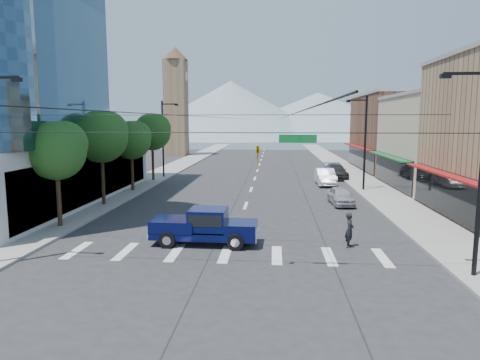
{
  "coord_description": "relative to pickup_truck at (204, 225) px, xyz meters",
  "views": [
    {
      "loc": [
        2.2,
        -19.33,
        6.72
      ],
      "look_at": [
        0.08,
        7.24,
        3.0
      ],
      "focal_mm": 32.0,
      "sensor_mm": 36.0,
      "label": 1
    }
  ],
  "objects": [
    {
      "name": "sidewalk_right",
      "position": [
        13.56,
        36.78,
        -0.95
      ],
      "size": [
        4.0,
        120.0,
        0.15
      ],
      "primitive_type": "cube",
      "color": "gray",
      "rests_on": "ground"
    },
    {
      "name": "tree_midnear",
      "position": [
        -9.51,
        9.88,
        4.56
      ],
      "size": [
        4.09,
        4.09,
        7.52
      ],
      "color": "black",
      "rests_on": "ground"
    },
    {
      "name": "tree_near",
      "position": [
        -9.51,
        2.88,
        3.96
      ],
      "size": [
        3.65,
        3.64,
        6.71
      ],
      "color": "black",
      "rests_on": "ground"
    },
    {
      "name": "parked_car_near",
      "position": [
        9.16,
        11.77,
        -0.32
      ],
      "size": [
        1.95,
        4.27,
        1.42
      ],
      "primitive_type": "imported",
      "rotation": [
        0.0,
        0.0,
        0.07
      ],
      "color": "silver",
      "rests_on": "ground"
    },
    {
      "name": "lamp_pole_nw",
      "position": [
        -9.1,
        26.78,
        3.91
      ],
      "size": [
        2.0,
        0.25,
        9.0
      ],
      "color": "black",
      "rests_on": "ground"
    },
    {
      "name": "tree_midfar",
      "position": [
        -9.51,
        16.88,
        3.96
      ],
      "size": [
        3.65,
        3.64,
        6.71
      ],
      "color": "black",
      "rests_on": "ground"
    },
    {
      "name": "sidewalk_left",
      "position": [
        -10.44,
        36.78,
        -0.95
      ],
      "size": [
        4.0,
        120.0,
        0.15
      ],
      "primitive_type": "cube",
      "color": "gray",
      "rests_on": "ground"
    },
    {
      "name": "clock_tower",
      "position": [
        -14.94,
        58.78,
        9.61
      ],
      "size": [
        4.8,
        4.8,
        20.4
      ],
      "color": "#8C6B4C",
      "rests_on": "ground"
    },
    {
      "name": "pickup_truck",
      "position": [
        0.0,
        0.0,
        0.0
      ],
      "size": [
        5.9,
        2.42,
        1.98
      ],
      "rotation": [
        0.0,
        0.0,
        -0.03
      ],
      "color": "#080D3F",
      "rests_on": "ground"
    },
    {
      "name": "parked_car_far",
      "position": [
        10.96,
        27.7,
        -0.2
      ],
      "size": [
        2.48,
        5.78,
        1.66
      ],
      "primitive_type": "imported",
      "rotation": [
        0.0,
        0.0,
        0.03
      ],
      "color": "#2B2B2D",
      "rests_on": "ground"
    },
    {
      "name": "mountain_left",
      "position": [
        -13.44,
        146.78,
        9.97
      ],
      "size": [
        80.0,
        80.0,
        22.0
      ],
      "primitive_type": "cone",
      "color": "gray",
      "rests_on": "ground"
    },
    {
      "name": "lamp_pole_ne",
      "position": [
        12.23,
        18.78,
        3.91
      ],
      "size": [
        2.0,
        0.25,
        9.0
      ],
      "color": "black",
      "rests_on": "ground"
    },
    {
      "name": "signal_rig",
      "position": [
        1.76,
        -4.22,
        3.61
      ],
      "size": [
        21.8,
        0.2,
        9.0
      ],
      "color": "black",
      "rests_on": "ground"
    },
    {
      "name": "ground",
      "position": [
        1.56,
        -3.22,
        -1.03
      ],
      "size": [
        160.0,
        160.0,
        0.0
      ],
      "primitive_type": "plane",
      "color": "#28282B",
      "rests_on": "ground"
    },
    {
      "name": "parked_car_mid",
      "position": [
        9.16,
        22.5,
        -0.17
      ],
      "size": [
        1.91,
        5.24,
        1.72
      ],
      "primitive_type": "imported",
      "rotation": [
        0.0,
        0.0,
        0.02
      ],
      "color": "white",
      "rests_on": "ground"
    },
    {
      "name": "tree_far",
      "position": [
        -9.51,
        23.88,
        4.56
      ],
      "size": [
        4.09,
        4.09,
        7.52
      ],
      "color": "black",
      "rests_on": "ground"
    },
    {
      "name": "shop_mid",
      "position": [
        21.56,
        20.78,
        3.47
      ],
      "size": [
        12.0,
        14.0,
        9.0
      ],
      "primitive_type": "cube",
      "color": "tan",
      "rests_on": "ground"
    },
    {
      "name": "pedestrian",
      "position": [
        7.83,
        0.05,
        -0.09
      ],
      "size": [
        0.63,
        0.79,
        1.87
      ],
      "primitive_type": "imported",
      "rotation": [
        0.0,
        0.0,
        1.26
      ],
      "color": "black",
      "rests_on": "ground"
    },
    {
      "name": "shop_far",
      "position": [
        21.56,
        36.78,
        3.97
      ],
      "size": [
        12.0,
        18.0,
        10.0
      ],
      "primitive_type": "cube",
      "color": "brown",
      "rests_on": "ground"
    },
    {
      "name": "mountain_right",
      "position": [
        21.56,
        156.78,
        7.97
      ],
      "size": [
        90.0,
        90.0,
        18.0
      ],
      "primitive_type": "cone",
      "color": "gray",
      "rests_on": "ground"
    }
  ]
}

